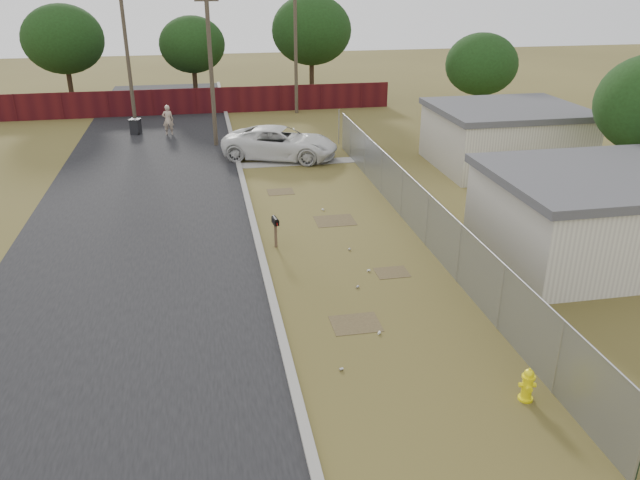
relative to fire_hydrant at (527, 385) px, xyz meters
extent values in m
plane|color=brown|center=(-2.33, 9.11, -0.41)|extent=(120.00, 120.00, 0.00)
cube|color=black|center=(-9.83, 17.11, -0.40)|extent=(9.00, 60.00, 0.02)
cube|color=#98958E|center=(-5.33, 17.11, -0.35)|extent=(0.25, 60.00, 0.12)
cube|color=#98958E|center=(-2.33, 20.61, -0.40)|extent=(6.20, 1.00, 0.03)
cylinder|color=#919399|center=(0.77, 0.11, 0.59)|extent=(0.06, 0.06, 2.00)
cylinder|color=#919399|center=(0.77, 3.11, 0.59)|extent=(0.06, 0.06, 2.00)
cylinder|color=#919399|center=(0.77, 6.11, 0.59)|extent=(0.06, 0.06, 2.00)
cylinder|color=#919399|center=(0.77, 9.11, 0.59)|extent=(0.06, 0.06, 2.00)
cylinder|color=#919399|center=(0.77, 12.11, 0.59)|extent=(0.06, 0.06, 2.00)
cylinder|color=#919399|center=(0.77, 15.11, 0.59)|extent=(0.06, 0.06, 2.00)
cylinder|color=#919399|center=(0.77, 18.11, 0.59)|extent=(0.06, 0.06, 2.00)
cylinder|color=#919399|center=(0.77, 21.11, 0.59)|extent=(0.06, 0.06, 2.00)
cylinder|color=#919399|center=(0.77, 24.11, 0.59)|extent=(0.06, 0.06, 2.00)
cylinder|color=#919399|center=(0.77, 10.11, 1.59)|extent=(0.04, 26.00, 0.04)
cube|color=gray|center=(0.77, 10.11, 0.59)|extent=(0.01, 26.00, 2.00)
cube|color=black|center=(0.83, 10.11, -0.11)|extent=(0.03, 26.00, 0.60)
cube|color=#420E10|center=(-8.33, 34.11, 0.49)|extent=(30.00, 0.12, 1.80)
cylinder|color=brown|center=(-6.33, 25.11, 4.09)|extent=(0.24, 0.24, 9.00)
cube|color=brown|center=(-6.33, 25.11, 7.49)|extent=(1.30, 0.10, 0.10)
cylinder|color=brown|center=(-11.33, 31.11, 4.09)|extent=(0.24, 0.24, 9.00)
cylinder|color=brown|center=(-0.33, 33.11, 4.09)|extent=(0.24, 0.24, 9.00)
cube|color=beige|center=(6.67, 7.11, 0.99)|extent=(8.00, 6.00, 2.80)
cube|color=#49494E|center=(6.67, 7.11, 2.54)|extent=(8.32, 6.24, 0.30)
cube|color=beige|center=(8.17, 18.11, 0.99)|extent=(7.00, 6.00, 2.80)
cube|color=#49494E|center=(8.17, 18.11, 2.54)|extent=(7.28, 6.24, 0.30)
cylinder|color=#372A18|center=(-16.33, 38.11, 1.24)|extent=(0.36, 0.36, 3.30)
ellipsoid|color=black|center=(-16.33, 38.11, 4.46)|extent=(5.70, 5.70, 4.84)
cylinder|color=#372A18|center=(-7.33, 39.11, 1.02)|extent=(0.36, 0.36, 2.86)
ellipsoid|color=black|center=(-7.33, 39.11, 3.81)|extent=(4.94, 4.94, 4.20)
cylinder|color=#372A18|center=(1.67, 38.11, 1.35)|extent=(0.36, 0.36, 3.52)
ellipsoid|color=black|center=(1.67, 38.11, 4.79)|extent=(6.08, 6.08, 5.17)
cylinder|color=#372A18|center=(10.67, 27.11, 0.91)|extent=(0.36, 0.36, 2.64)
ellipsoid|color=black|center=(10.67, 27.11, 3.49)|extent=(4.56, 4.56, 3.88)
cylinder|color=yellow|center=(0.00, 0.01, -0.38)|extent=(0.42, 0.42, 0.06)
cylinder|color=yellow|center=(0.00, 0.01, -0.07)|extent=(0.30, 0.30, 0.60)
cylinder|color=yellow|center=(0.00, 0.01, 0.23)|extent=(0.38, 0.38, 0.05)
sphere|color=yellow|center=(0.00, 0.01, 0.31)|extent=(0.28, 0.28, 0.24)
cylinder|color=yellow|center=(0.00, 0.01, 0.44)|extent=(0.05, 0.05, 0.06)
cylinder|color=yellow|center=(-0.14, 0.04, 0.00)|extent=(0.13, 0.13, 0.11)
cylinder|color=yellow|center=(0.14, -0.03, 0.00)|extent=(0.13, 0.13, 0.11)
cylinder|color=yellow|center=(-0.03, -0.14, 0.00)|extent=(0.17, 0.15, 0.15)
cube|color=brown|center=(-4.71, 9.97, 0.07)|extent=(0.10, 0.10, 0.97)
cube|color=black|center=(-4.71, 9.97, 0.59)|extent=(0.24, 0.49, 0.17)
cylinder|color=black|center=(-4.71, 9.97, 0.68)|extent=(0.24, 0.49, 0.17)
cube|color=#BC0D0D|center=(-4.68, 9.72, 0.59)|extent=(0.02, 0.04, 0.10)
imported|color=silver|center=(-2.99, 21.69, 0.44)|extent=(6.72, 4.87, 1.70)
imported|color=tan|center=(-9.10, 28.24, 0.51)|extent=(0.67, 0.45, 1.84)
cube|color=black|center=(-11.11, 28.76, 0.03)|extent=(0.71, 0.71, 0.89)
cube|color=black|center=(-11.11, 28.76, 0.50)|extent=(0.78, 0.78, 0.07)
cylinder|color=black|center=(-10.94, 28.41, -0.32)|extent=(0.10, 0.19, 0.19)
cylinder|color=silver|center=(-2.62, 3.46, -0.37)|extent=(0.12, 0.12, 0.07)
cylinder|color=#ABABB0|center=(-2.55, 6.26, -0.37)|extent=(0.12, 0.12, 0.07)
cylinder|color=silver|center=(-1.89, 7.34, -0.37)|extent=(0.11, 0.09, 0.07)
cylinder|color=#ABABB0|center=(-4.04, 1.96, -0.37)|extent=(0.12, 0.10, 0.07)
cylinder|color=silver|center=(-2.28, 13.38, -0.37)|extent=(0.11, 0.12, 0.07)
cylinder|color=#ABABB0|center=(-2.13, 9.17, -0.37)|extent=(0.12, 0.12, 0.07)
camera|label=1|loc=(-7.07, -10.95, 8.96)|focal=35.00mm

